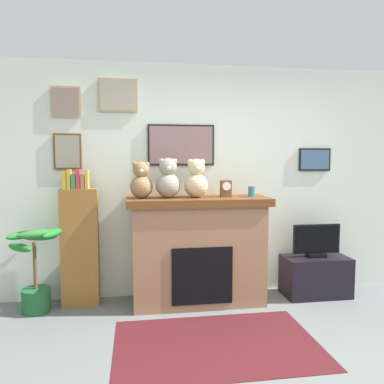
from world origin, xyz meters
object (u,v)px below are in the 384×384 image
(tv_stand, at_px, (315,276))
(candle_jar, at_px, (252,191))
(teddy_bear_grey, at_px, (196,180))
(bookshelf, at_px, (80,243))
(fireplace, at_px, (198,249))
(mantel_clock, at_px, (226,189))
(teddy_bear_cream, at_px, (168,180))
(teddy_bear_tan, at_px, (141,182))
(television, at_px, (316,241))
(potted_plant, at_px, (35,273))

(tv_stand, height_order, candle_jar, candle_jar)
(teddy_bear_grey, bearing_deg, bookshelf, 175.29)
(fireplace, bearing_deg, candle_jar, -1.72)
(mantel_clock, bearing_deg, teddy_bear_cream, 179.93)
(tv_stand, xyz_separation_m, teddy_bear_grey, (-1.38, -0.00, 1.10))
(bookshelf, xyz_separation_m, teddy_bear_tan, (0.65, -0.10, 0.65))
(television, height_order, candle_jar, candle_jar)
(fireplace, distance_m, teddy_bear_cream, 0.82)
(tv_stand, bearing_deg, teddy_bear_tan, -179.99)
(television, bearing_deg, teddy_bear_tan, 179.97)
(candle_jar, xyz_separation_m, teddy_bear_grey, (-0.61, -0.00, 0.13))
(teddy_bear_cream, bearing_deg, candle_jar, 0.03)
(bookshelf, height_order, tv_stand, bookshelf)
(teddy_bear_tan, bearing_deg, potted_plant, -179.75)
(bookshelf, relative_size, teddy_bear_tan, 3.80)
(television, relative_size, candle_jar, 4.92)
(potted_plant, bearing_deg, tv_stand, 0.10)
(fireplace, relative_size, bookshelf, 1.04)
(teddy_bear_grey, bearing_deg, potted_plant, -179.84)
(potted_plant, distance_m, teddy_bear_grey, 1.89)
(fireplace, height_order, bookshelf, bookshelf)
(bookshelf, bearing_deg, teddy_bear_grey, -4.71)
(potted_plant, bearing_deg, teddy_bear_cream, 0.20)
(tv_stand, height_order, mantel_clock, mantel_clock)
(fireplace, height_order, teddy_bear_grey, teddy_bear_grey)
(television, xyz_separation_m, teddy_bear_cream, (-1.67, 0.00, 0.71))
(fireplace, distance_m, television, 1.36)
(fireplace, xyz_separation_m, bookshelf, (-1.24, 0.08, 0.09))
(fireplace, bearing_deg, television, -0.81)
(television, bearing_deg, bookshelf, 177.76)
(tv_stand, bearing_deg, potted_plant, -179.90)
(fireplace, xyz_separation_m, teddy_bear_tan, (-0.60, -0.02, 0.74))
(potted_plant, bearing_deg, bookshelf, 13.86)
(television, bearing_deg, fireplace, 179.19)
(teddy_bear_tan, bearing_deg, mantel_clock, -0.05)
(fireplace, relative_size, teddy_bear_grey, 3.66)
(mantel_clock, bearing_deg, teddy_bear_grey, 179.87)
(candle_jar, distance_m, teddy_bear_tan, 1.19)
(mantel_clock, bearing_deg, potted_plant, -179.89)
(fireplace, distance_m, mantel_clock, 0.72)
(bookshelf, bearing_deg, television, -2.24)
(teddy_bear_tan, height_order, teddy_bear_grey, teddy_bear_grey)
(tv_stand, distance_m, candle_jar, 1.24)
(television, distance_m, teddy_bear_cream, 1.82)
(fireplace, bearing_deg, mantel_clock, -3.61)
(fireplace, relative_size, television, 2.73)
(fireplace, relative_size, teddy_bear_cream, 3.60)
(candle_jar, bearing_deg, bookshelf, 176.87)
(television, bearing_deg, teddy_bear_cream, 179.97)
(fireplace, height_order, potted_plant, fireplace)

